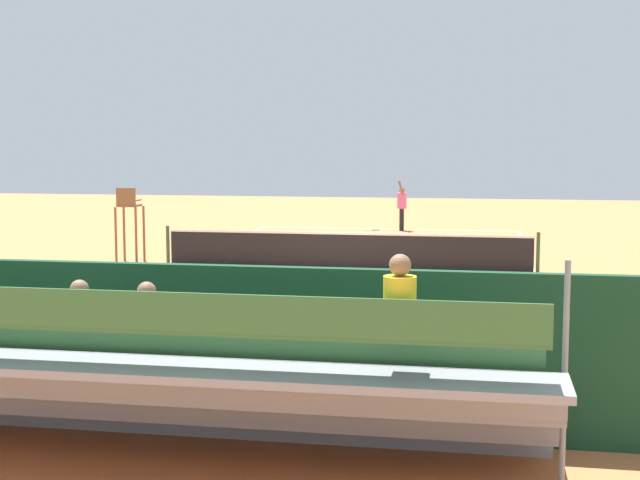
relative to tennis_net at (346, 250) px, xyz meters
name	(u,v)px	position (x,y,z in m)	size (l,w,h in m)	color
ground_plane	(346,268)	(0.00, 0.00, -0.50)	(60.00, 60.00, 0.00)	#D17542
court_line_markings	(346,267)	(0.00, -0.04, -0.50)	(10.10, 22.20, 0.01)	white
tennis_net	(346,250)	(0.00, 0.00, 0.00)	(10.30, 0.10, 1.07)	black
backdrop_wall	(173,345)	(0.00, 14.00, 0.50)	(18.00, 0.16, 2.00)	#194228
bleacher_stand	(131,380)	(0.00, 15.37, 0.43)	(9.06, 2.40, 2.48)	gray
umpire_chair	(129,217)	(6.20, 0.12, 0.81)	(0.67, 0.67, 2.14)	brown
courtside_bench	(374,374)	(-2.38, 13.27, 0.06)	(1.80, 0.40, 0.93)	#9E754C
equipment_bag	(250,400)	(-0.79, 13.40, -0.32)	(0.90, 0.36, 0.36)	#B22D2D
tennis_player	(402,204)	(-0.56, -10.47, 0.51)	(0.39, 0.54, 1.93)	black
tennis_racket	(370,230)	(0.65, -10.25, -0.49)	(0.59, 0.39, 0.03)	black
tennis_ball_near	(430,242)	(-1.88, -6.58, -0.47)	(0.07, 0.07, 0.07)	#CCDB33
tennis_ball_far	(343,238)	(1.22, -7.14, -0.47)	(0.07, 0.07, 0.07)	#CCDB33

